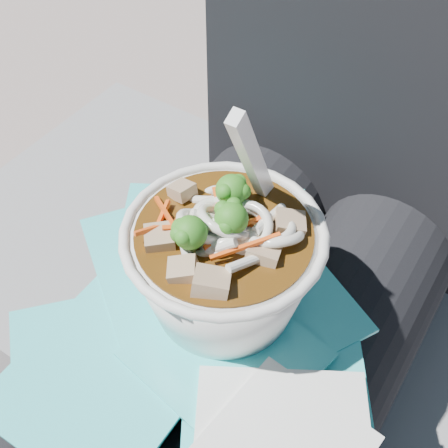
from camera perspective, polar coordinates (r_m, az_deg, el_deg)
The scene contains 5 objects.
stone_ledge at distance 0.99m, azimuth 4.93°, elevation -14.65°, with size 1.00×0.50×0.43m, color slate.
lap at distance 0.66m, azimuth 0.24°, elevation -12.38°, with size 0.33×0.48×0.16m.
person_body at distance 0.68m, azimuth 4.35°, elevation -5.50°, with size 0.34×0.94×0.99m.
plastic_bag at distance 0.58m, azimuth -1.96°, elevation -9.19°, with size 0.38×0.38×0.02m.
udon_bowl at distance 0.53m, azimuth 0.03°, elevation -3.28°, with size 0.20×0.20×0.21m.
Camera 1 is at (0.17, -0.28, 1.09)m, focal length 50.00 mm.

